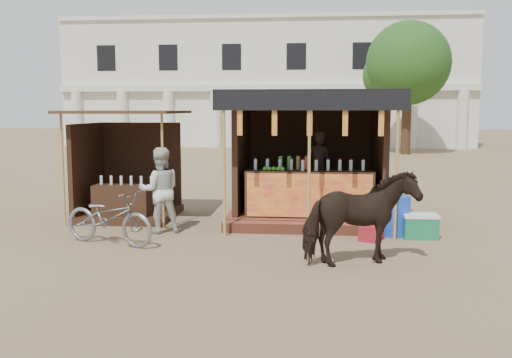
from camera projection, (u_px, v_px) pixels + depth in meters
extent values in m
plane|color=#846B4C|center=(246.00, 257.00, 9.33)|extent=(120.00, 120.00, 0.00)
cube|color=brown|center=(309.00, 213.00, 12.68)|extent=(3.40, 2.80, 0.22)
cube|color=brown|center=(309.00, 228.00, 11.15)|extent=(3.40, 0.35, 0.20)
cube|color=#342013|center=(309.00, 194.00, 11.67)|extent=(2.60, 0.55, 0.95)
cube|color=red|center=(309.00, 196.00, 11.39)|extent=(2.50, 0.02, 0.88)
cube|color=#342013|center=(310.00, 148.00, 13.75)|extent=(3.00, 0.12, 2.50)
cube|color=#342013|center=(242.00, 152.00, 12.66)|extent=(0.12, 2.50, 2.50)
cube|color=#342013|center=(379.00, 153.00, 12.36)|extent=(0.12, 2.50, 2.50)
cube|color=black|center=(310.00, 93.00, 12.16)|extent=(3.60, 3.60, 0.06)
cube|color=black|center=(310.00, 101.00, 10.42)|extent=(3.60, 0.06, 0.36)
cylinder|color=tan|center=(224.00, 165.00, 10.76)|extent=(0.06, 0.06, 2.75)
cylinder|color=tan|center=(309.00, 165.00, 10.60)|extent=(0.06, 0.06, 2.75)
cylinder|color=tan|center=(397.00, 166.00, 10.44)|extent=(0.06, 0.06, 2.75)
cube|color=red|center=(240.00, 121.00, 10.62)|extent=(0.10, 0.02, 0.55)
cube|color=red|center=(274.00, 121.00, 10.56)|extent=(0.10, 0.02, 0.55)
cube|color=red|center=(310.00, 121.00, 10.50)|extent=(0.10, 0.02, 0.55)
cube|color=red|center=(345.00, 121.00, 10.43)|extent=(0.10, 0.02, 0.55)
cube|color=red|center=(381.00, 121.00, 10.37)|extent=(0.10, 0.02, 0.55)
imported|color=black|center=(318.00, 169.00, 12.64)|extent=(0.71, 0.54, 1.74)
cube|color=#342013|center=(130.00, 214.00, 12.78)|extent=(2.00, 2.00, 0.15)
cube|color=#342013|center=(142.00, 167.00, 13.60)|extent=(1.90, 0.10, 2.10)
cube|color=#342013|center=(88.00, 170.00, 12.75)|extent=(0.10, 1.90, 2.10)
cube|color=#472D19|center=(126.00, 112.00, 12.40)|extent=(2.40, 2.40, 0.06)
cylinder|color=tan|center=(63.00, 170.00, 11.71)|extent=(0.05, 0.05, 2.35)
cylinder|color=tan|center=(163.00, 171.00, 11.50)|extent=(0.05, 0.05, 2.35)
cube|color=#342013|center=(122.00, 203.00, 12.25)|extent=(1.20, 0.50, 0.80)
imported|color=black|center=(360.00, 218.00, 8.78)|extent=(1.93, 1.44, 1.48)
imported|color=gray|center=(109.00, 217.00, 10.18)|extent=(1.97, 1.23, 0.98)
imported|color=beige|center=(160.00, 190.00, 11.13)|extent=(0.98, 0.88, 1.68)
cylinder|color=blue|center=(395.00, 216.00, 10.94)|extent=(0.66, 0.66, 0.76)
cube|color=maroon|center=(371.00, 233.00, 10.51)|extent=(0.49, 0.52, 0.28)
cube|color=#197344|center=(420.00, 228.00, 10.71)|extent=(0.64, 0.44, 0.40)
cube|color=white|center=(420.00, 216.00, 10.69)|extent=(0.66, 0.46, 0.06)
cube|color=silver|center=(268.00, 85.00, 38.67)|extent=(26.00, 7.00, 8.00)
cube|color=silver|center=(264.00, 88.00, 35.15)|extent=(26.00, 0.50, 0.40)
cube|color=silver|center=(264.00, 16.00, 34.71)|extent=(26.00, 0.30, 0.25)
cylinder|color=silver|center=(77.00, 118.00, 36.56)|extent=(0.70, 0.70, 3.60)
cylinder|color=silver|center=(123.00, 119.00, 36.27)|extent=(0.70, 0.70, 3.60)
cylinder|color=silver|center=(169.00, 119.00, 35.97)|extent=(0.70, 0.70, 3.60)
cylinder|color=silver|center=(216.00, 119.00, 35.68)|extent=(0.70, 0.70, 3.60)
cylinder|color=silver|center=(263.00, 119.00, 35.38)|extent=(0.70, 0.70, 3.60)
cylinder|color=silver|center=(312.00, 119.00, 35.09)|extent=(0.70, 0.70, 3.60)
cylinder|color=silver|center=(361.00, 119.00, 34.79)|extent=(0.70, 0.70, 3.60)
cylinder|color=silver|center=(411.00, 119.00, 34.50)|extent=(0.70, 0.70, 3.60)
cylinder|color=silver|center=(462.00, 119.00, 34.20)|extent=(0.70, 0.70, 3.60)
cylinder|color=#382314|center=(406.00, 117.00, 30.23)|extent=(0.50, 0.50, 4.00)
sphere|color=#305F20|center=(408.00, 63.00, 29.88)|extent=(4.40, 4.40, 4.40)
sphere|color=#305F20|center=(391.00, 75.00, 30.63)|extent=(2.99, 2.99, 2.99)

